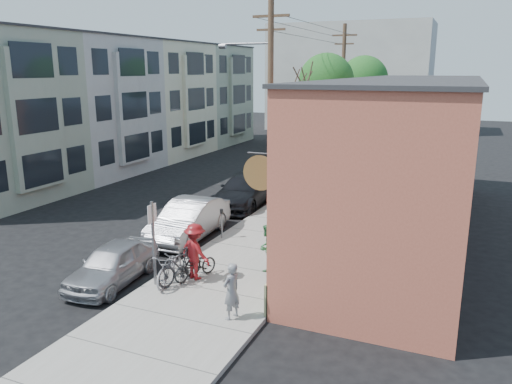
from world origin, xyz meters
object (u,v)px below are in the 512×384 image
at_px(car_2, 245,190).
at_px(parking_meter_far, 288,179).
at_px(sign_post, 153,235).
at_px(tree_leafy_mid, 326,81).
at_px(patron_grey, 231,291).
at_px(patron_green, 267,247).
at_px(car_1, 189,220).
at_px(utility_pole_near, 269,103).
at_px(bus, 301,129).
at_px(car_4, 309,157).
at_px(parking_meter_near, 222,219).
at_px(parked_bike_b, 170,267).
at_px(parked_bike_a, 180,266).
at_px(tree_leafy_far, 364,80).
at_px(patio_chair_a, 303,252).
at_px(cyclist, 195,251).
at_px(car_0, 113,264).
at_px(patio_chair_b, 285,270).
at_px(tree_bare, 299,145).
at_px(car_3, 284,170).

bearing_deg(car_2, parking_meter_far, 57.81).
height_order(sign_post, tree_leafy_mid, tree_leafy_mid).
bearing_deg(parking_meter_far, patron_grey, -76.69).
distance_m(parking_meter_far, patron_green, 11.06).
xyz_separation_m(patron_green, car_1, (-4.44, 2.25, -0.17)).
bearing_deg(tree_leafy_mid, sign_post, -91.39).
height_order(utility_pole_near, patron_green, utility_pole_near).
bearing_deg(bus, car_4, -73.11).
xyz_separation_m(parking_meter_near, parked_bike_b, (0.45, -4.65, -0.31)).
distance_m(parked_bike_a, car_4, 21.80).
distance_m(parking_meter_near, patron_grey, 6.94).
distance_m(utility_pole_near, car_2, 4.91).
bearing_deg(tree_leafy_far, patio_chair_a, -82.78).
relative_size(cyclist, parked_bike_a, 1.02).
xyz_separation_m(parking_meter_near, utility_pole_near, (0.14, 4.91, 4.43)).
distance_m(patron_grey, car_0, 4.92).
bearing_deg(car_2, tree_leafy_far, 80.66).
bearing_deg(patio_chair_a, bus, 132.84).
distance_m(parking_meter_far, car_2, 3.04).
bearing_deg(patio_chair_a, sign_post, -112.21).
distance_m(patio_chair_b, patron_grey, 2.93).
bearing_deg(tree_leafy_mid, patio_chair_a, -77.17).
relative_size(parking_meter_near, car_4, 0.28).
bearing_deg(parking_meter_far, parking_meter_near, -90.00).
relative_size(tree_leafy_mid, bus, 0.65).
relative_size(parking_meter_far, patio_chair_b, 1.41).
xyz_separation_m(parking_meter_far, patio_chair_a, (3.95, -9.58, -0.39)).
height_order(patio_chair_a, car_2, car_2).
xyz_separation_m(patio_chair_b, car_0, (-5.37, -1.95, 0.09)).
xyz_separation_m(tree_leafy_mid, patron_grey, (2.83, -19.61, -5.26)).
relative_size(tree_bare, patron_green, 3.34).
bearing_deg(cyclist, car_3, -61.64).
xyz_separation_m(sign_post, bus, (-5.08, 30.88, -0.16)).
bearing_deg(tree_bare, car_1, -103.29).
height_order(car_3, bus, bus).
bearing_deg(parked_bike_b, cyclist, 33.97).
height_order(sign_post, patio_chair_a, sign_post).
xyz_separation_m(parking_meter_far, car_0, (-1.45, -13.36, -0.30)).
relative_size(car_1, car_2, 0.89).
relative_size(patron_green, car_4, 0.38).
height_order(tree_bare, tree_leafy_mid, tree_leafy_mid).
bearing_deg(tree_leafy_far, parking_meter_far, -91.82).
relative_size(patio_chair_b, cyclist, 0.46).
bearing_deg(car_1, tree_leafy_far, 82.78).
height_order(parking_meter_far, parked_bike_a, parking_meter_far).
relative_size(tree_leafy_far, parked_bike_b, 4.01).
relative_size(tree_leafy_far, cyclist, 4.16).
height_order(parking_meter_far, car_0, parking_meter_far).
bearing_deg(patio_chair_b, car_2, 98.80).
relative_size(sign_post, cyclist, 1.46).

